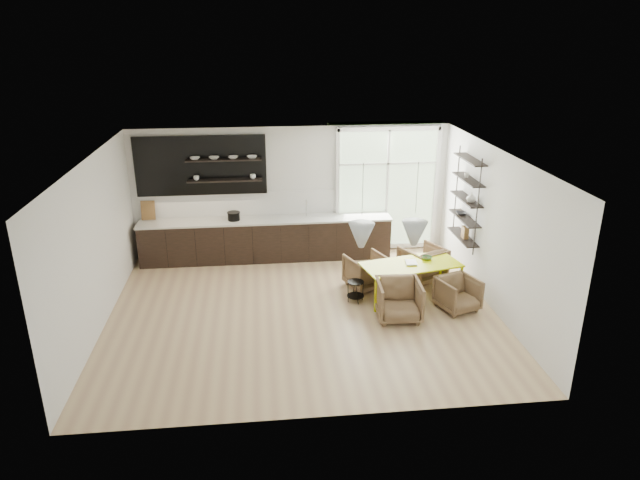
{
  "coord_description": "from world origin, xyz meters",
  "views": [
    {
      "loc": [
        -0.7,
        -9.28,
        4.92
      ],
      "look_at": [
        0.37,
        0.6,
        1.18
      ],
      "focal_mm": 32.0,
      "sensor_mm": 36.0,
      "label": 1
    }
  ],
  "objects_px": {
    "armchair_back_right": "(422,263)",
    "armchair_front_right": "(458,294)",
    "dining_table": "(411,266)",
    "wire_stool": "(356,289)",
    "armchair_front_left": "(399,300)",
    "armchair_back_left": "(366,271)"
  },
  "relations": [
    {
      "from": "dining_table",
      "to": "armchair_back_right",
      "type": "distance_m",
      "value": 0.89
    },
    {
      "from": "armchair_back_left",
      "to": "armchair_front_right",
      "type": "relative_size",
      "value": 1.09
    },
    {
      "from": "armchair_back_right",
      "to": "wire_stool",
      "type": "bearing_deg",
      "value": 3.3
    },
    {
      "from": "armchair_back_right",
      "to": "armchair_front_right",
      "type": "distance_m",
      "value": 1.38
    },
    {
      "from": "dining_table",
      "to": "armchair_back_right",
      "type": "height_order",
      "value": "armchair_back_right"
    },
    {
      "from": "armchair_front_left",
      "to": "armchair_front_right",
      "type": "bearing_deg",
      "value": 13.92
    },
    {
      "from": "armchair_back_right",
      "to": "wire_stool",
      "type": "distance_m",
      "value": 1.73
    },
    {
      "from": "armchair_front_right",
      "to": "wire_stool",
      "type": "distance_m",
      "value": 1.89
    },
    {
      "from": "dining_table",
      "to": "wire_stool",
      "type": "height_order",
      "value": "dining_table"
    },
    {
      "from": "armchair_back_right",
      "to": "wire_stool",
      "type": "relative_size",
      "value": 1.94
    },
    {
      "from": "armchair_back_left",
      "to": "armchair_front_right",
      "type": "distance_m",
      "value": 1.88
    },
    {
      "from": "armchair_front_right",
      "to": "dining_table",
      "type": "bearing_deg",
      "value": 119.79
    },
    {
      "from": "dining_table",
      "to": "armchair_back_right",
      "type": "bearing_deg",
      "value": 45.47
    },
    {
      "from": "armchair_back_left",
      "to": "armchair_front_left",
      "type": "bearing_deg",
      "value": 82.68
    },
    {
      "from": "armchair_front_right",
      "to": "wire_stool",
      "type": "height_order",
      "value": "armchair_front_right"
    },
    {
      "from": "armchair_back_left",
      "to": "wire_stool",
      "type": "relative_size",
      "value": 1.81
    },
    {
      "from": "dining_table",
      "to": "armchair_front_right",
      "type": "bearing_deg",
      "value": -53.3
    },
    {
      "from": "dining_table",
      "to": "armchair_front_right",
      "type": "relative_size",
      "value": 2.93
    },
    {
      "from": "armchair_back_left",
      "to": "armchair_back_right",
      "type": "bearing_deg",
      "value": 169.03
    },
    {
      "from": "dining_table",
      "to": "armchair_front_left",
      "type": "height_order",
      "value": "armchair_front_left"
    },
    {
      "from": "dining_table",
      "to": "wire_stool",
      "type": "relative_size",
      "value": 4.85
    },
    {
      "from": "armchair_back_right",
      "to": "armchair_front_right",
      "type": "height_order",
      "value": "armchair_back_right"
    }
  ]
}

